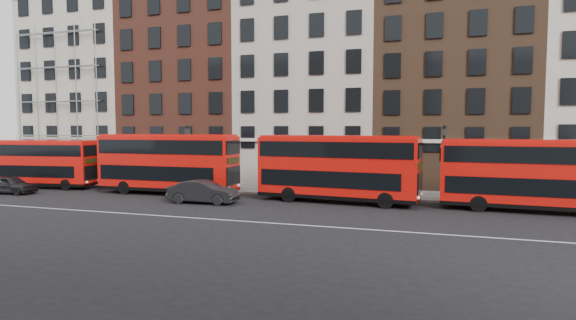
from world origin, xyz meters
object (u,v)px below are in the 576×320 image
(bus_a, at_px, (41,162))
(car_rear, at_px, (11,185))
(bus_b, at_px, (167,162))
(bus_c, at_px, (337,167))
(car_front, at_px, (203,192))
(bus_d, at_px, (531,173))

(bus_a, distance_m, car_rear, 3.95)
(bus_a, bearing_deg, bus_b, -6.29)
(bus_b, distance_m, car_rear, 12.78)
(bus_a, relative_size, bus_b, 0.90)
(bus_c, height_order, car_rear, bus_c)
(car_front, bearing_deg, bus_b, 54.21)
(bus_c, relative_size, car_rear, 2.71)
(bus_b, relative_size, bus_c, 0.99)
(car_rear, bearing_deg, car_front, -90.89)
(bus_a, height_order, bus_b, bus_b)
(bus_a, xyz_separation_m, bus_b, (12.74, 0.00, 0.30))
(bus_c, height_order, car_front, bus_c)
(bus_b, height_order, car_front, bus_b)
(bus_d, relative_size, car_rear, 2.58)
(bus_a, height_order, bus_c, bus_c)
(bus_c, distance_m, bus_d, 12.27)
(bus_b, distance_m, bus_c, 13.63)
(bus_d, xyz_separation_m, car_rear, (-38.03, -3.59, -1.71))
(bus_a, xyz_separation_m, bus_d, (38.65, 0.01, 0.18))
(bus_b, height_order, bus_d, bus_b)
(bus_d, relative_size, car_front, 2.22)
(bus_b, xyz_separation_m, bus_c, (13.63, 0.00, -0.02))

